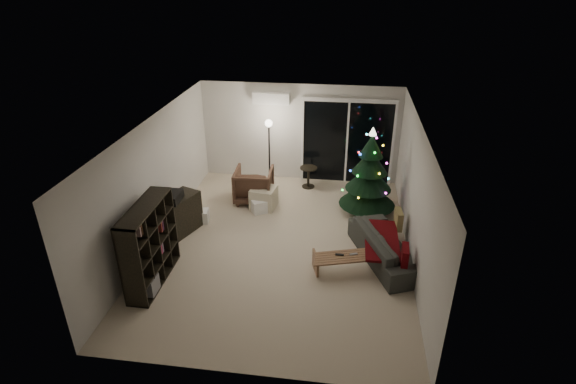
# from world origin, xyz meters

# --- Properties ---
(room) EXTENTS (6.50, 7.51, 2.60)m
(room) POSITION_xyz_m (0.46, 1.49, 1.02)
(room) COLOR beige
(room) RESTS_ON ground
(bookshelf) EXTENTS (0.42, 1.50, 1.50)m
(bookshelf) POSITION_xyz_m (-2.25, -1.42, 0.75)
(bookshelf) COLOR black
(bookshelf) RESTS_ON floor
(media_cabinet) EXTENTS (0.93, 1.40, 0.82)m
(media_cabinet) POSITION_xyz_m (-2.25, 0.05, 0.41)
(media_cabinet) COLOR black
(media_cabinet) RESTS_ON floor
(stereo) EXTENTS (0.41, 0.49, 0.17)m
(stereo) POSITION_xyz_m (-2.25, 0.05, 0.90)
(stereo) COLOR black
(stereo) RESTS_ON media_cabinet
(armchair) EXTENTS (0.91, 0.93, 0.81)m
(armchair) POSITION_xyz_m (-0.93, 1.83, 0.41)
(armchair) COLOR #3E271D
(armchair) RESTS_ON floor
(ottoman) EXTENTS (0.61, 0.61, 0.49)m
(ottoman) POSITION_xyz_m (-0.64, 1.52, 0.24)
(ottoman) COLOR beige
(ottoman) RESTS_ON floor
(cardboard_box_a) EXTENTS (0.43, 0.35, 0.28)m
(cardboard_box_a) POSITION_xyz_m (-1.91, 0.67, 0.14)
(cardboard_box_a) COLOR white
(cardboard_box_a) RESTS_ON floor
(cardboard_box_b) EXTENTS (0.52, 0.48, 0.29)m
(cardboard_box_b) POSITION_xyz_m (-0.66, 1.31, 0.15)
(cardboard_box_b) COLOR white
(cardboard_box_b) RESTS_ON floor
(side_table) EXTENTS (0.54, 0.54, 0.54)m
(side_table) POSITION_xyz_m (0.29, 2.74, 0.27)
(side_table) COLOR black
(side_table) RESTS_ON floor
(floor_lamp) EXTENTS (0.28, 0.28, 1.72)m
(floor_lamp) POSITION_xyz_m (-0.68, 2.58, 0.86)
(floor_lamp) COLOR black
(floor_lamp) RESTS_ON floor
(sofa) EXTENTS (1.47, 2.15, 0.58)m
(sofa) POSITION_xyz_m (2.05, -0.22, 0.29)
(sofa) COLOR #262725
(sofa) RESTS_ON floor
(sofa_throw) EXTENTS (0.63, 1.44, 0.05)m
(sofa_throw) POSITION_xyz_m (1.95, -0.22, 0.42)
(sofa_throw) COLOR #44050A
(sofa_throw) RESTS_ON sofa
(cushion_a) EXTENTS (0.15, 0.39, 0.38)m
(cushion_a) POSITION_xyz_m (2.30, 0.43, 0.53)
(cushion_a) COLOR olive
(cushion_a) RESTS_ON sofa
(cushion_b) EXTENTS (0.14, 0.39, 0.38)m
(cushion_b) POSITION_xyz_m (2.30, -0.87, 0.53)
(cushion_b) COLOR #44050A
(cushion_b) RESTS_ON sofa
(coffee_table) EXTENTS (1.29, 0.75, 0.38)m
(coffee_table) POSITION_xyz_m (1.33, -0.77, 0.19)
(coffee_table) COLOR #8B5A45
(coffee_table) RESTS_ON floor
(remote_a) EXTENTS (0.15, 0.05, 0.02)m
(remote_a) POSITION_xyz_m (1.18, -0.77, 0.39)
(remote_a) COLOR black
(remote_a) RESTS_ON coffee_table
(remote_b) EXTENTS (0.15, 0.09, 0.02)m
(remote_b) POSITION_xyz_m (1.43, -0.72, 0.39)
(remote_b) COLOR slate
(remote_b) RESTS_ON coffee_table
(christmas_tree) EXTENTS (1.29, 1.29, 2.03)m
(christmas_tree) POSITION_xyz_m (1.72, 1.58, 1.02)
(christmas_tree) COLOR black
(christmas_tree) RESTS_ON floor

